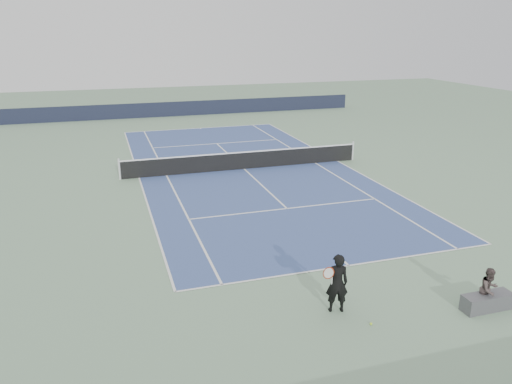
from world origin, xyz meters
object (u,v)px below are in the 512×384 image
object	(u,v)px
tennis_ball	(371,324)
tennis_player	(337,283)
tennis_net	(244,160)
spectator_bench	(488,295)

from	to	relation	value
tennis_ball	tennis_player	bearing A→B (deg)	122.44
tennis_net	tennis_player	bearing A→B (deg)	-96.30
tennis_player	tennis_ball	size ratio (longest dim) A/B	24.68
tennis_net	tennis_ball	bearing A→B (deg)	-93.80
tennis_ball	spectator_bench	world-z (taller)	spectator_bench
tennis_player	tennis_ball	distance (m)	1.31
tennis_net	tennis_ball	world-z (taller)	tennis_net
tennis_net	tennis_player	xyz separation A→B (m)	(-1.56, -14.13, 0.32)
tennis_player	spectator_bench	world-z (taller)	tennis_player
tennis_net	tennis_ball	size ratio (longest dim) A/B	193.53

